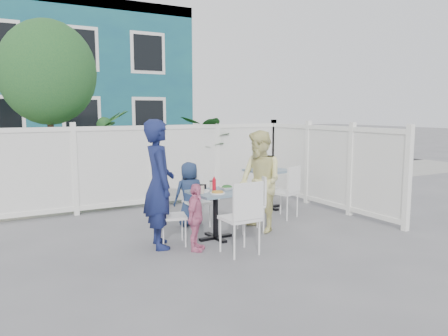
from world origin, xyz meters
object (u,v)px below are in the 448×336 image
chair_back (195,196)px  utility_cabinet (0,175)px  chair_near (243,213)px  chair_left (168,211)px  man (159,184)px  woman (260,181)px  toddler (196,217)px  boy (189,194)px  spare_table (268,178)px  chair_right (255,199)px  main_table (215,202)px

chair_back → utility_cabinet: bearing=-49.7°
chair_back → chair_near: (-0.09, -1.67, 0.09)m
chair_left → man: (-0.12, -0.01, 0.40)m
woman → toddler: 1.40m
chair_back → man: size_ratio=0.47×
chair_back → boy: boy is taller
spare_table → utility_cabinet: bearing=147.9°
chair_right → chair_back: (-0.67, 0.78, -0.03)m
chair_left → boy: boy is taller
utility_cabinet → woman: size_ratio=0.76×
toddler → chair_right: bearing=-30.6°
main_table → woman: woman is taller
utility_cabinet → main_table: size_ratio=1.70×
spare_table → chair_right: bearing=-131.5°
main_table → man: bearing=176.6°
chair_right → man: (-1.59, -0.00, 0.37)m
spare_table → man: (-2.68, -1.25, 0.30)m
main_table → man: 0.92m
toddler → utility_cabinet: bearing=66.7°
chair_back → spare_table: bearing=-165.0°
chair_near → toddler: 0.67m
woman → boy: bearing=-136.2°
chair_right → chair_near: 1.17m
chair_right → spare_table: bearing=-24.5°
spare_table → man: bearing=-155.1°
woman → boy: woman is taller
main_table → toddler: (-0.49, -0.36, -0.09)m
main_table → chair_near: chair_near is taller
chair_left → toddler: toddler is taller
chair_right → man: 1.63m
utility_cabinet → boy: size_ratio=1.15×
woman → chair_left: bearing=-91.4°
woman → main_table: bearing=-87.8°
man → utility_cabinet: bearing=33.8°
utility_cabinet → chair_near: (2.64, -4.96, -0.03)m
chair_left → chair_right: (1.46, -0.00, 0.03)m
utility_cabinet → toddler: (2.18, -4.49, -0.15)m
chair_back → main_table: bearing=86.4°
boy → man: bearing=47.2°
chair_near → man: size_ratio=0.55×
chair_back → boy: bearing=-26.4°
main_table → boy: boy is taller
chair_back → woman: (0.75, -0.80, 0.31)m
woman → chair_back: bearing=-137.7°
chair_left → chair_back: bearing=149.8°
man → toddler: bearing=-129.0°
chair_left → woman: bearing=104.5°
chair_right → chair_back: chair_right is taller
chair_right → toddler: 1.30m
main_table → woman: (0.81, 0.04, 0.24)m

